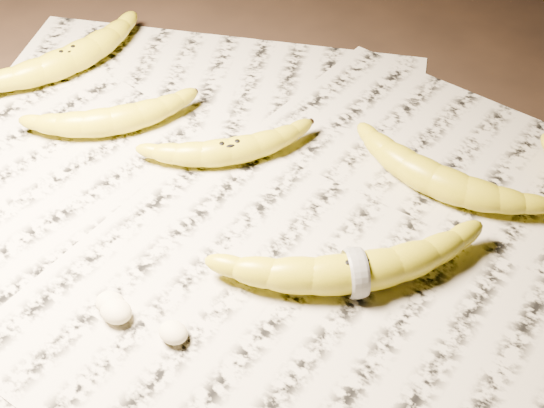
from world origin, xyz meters
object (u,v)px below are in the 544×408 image
Objects in this scene: banana_left_a at (68,58)px; banana_upper_a at (436,177)px; banana_taped at (355,270)px; banana_center at (230,149)px; banana_left_b at (112,118)px.

banana_left_a is 1.12× the size of banana_upper_a.
banana_center is at bearing 115.15° from banana_taped.
banana_upper_a is at bearing 43.89° from banana_taped.
banana_left_b is (0.13, -0.06, -0.00)m from banana_left_a.
banana_left_b is at bearing 145.66° from banana_center.
banana_left_a is at bearing -171.76° from banana_upper_a.
banana_taped is at bearing -88.76° from banana_left_a.
banana_left_b is 1.02× the size of banana_center.
banana_left_b is 0.36m from banana_taped.
banana_taped is at bearing -90.75° from banana_upper_a.
banana_left_b is at bearing -101.22° from banana_left_a.
banana_upper_a is (0.22, 0.09, 0.00)m from banana_center.
banana_center is 0.23m from banana_upper_a.
banana_taped reaches higher than banana_left_b.
banana_upper_a reaches higher than banana_left_b.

